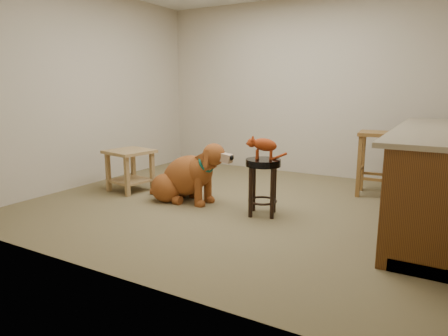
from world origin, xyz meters
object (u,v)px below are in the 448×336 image
Objects in this scene: side_table at (130,164)px; golden_retriever at (186,177)px; tabby_kitten at (263,145)px; padded_stool at (263,176)px; wood_stool at (376,163)px.

side_table is 0.49× the size of golden_retriever.
tabby_kitten reaches higher than golden_retriever.
tabby_kitten reaches higher than padded_stool.
tabby_kitten is at bearing -1.71° from side_table.
padded_stool is 0.49× the size of golden_retriever.
wood_stool reaches higher than side_table.
tabby_kitten reaches higher than wood_stool.
side_table is at bearing 178.36° from padded_stool.
tabby_kitten is (0.97, -0.03, 0.45)m from golden_retriever.
padded_stool is 1.64m from wood_stool.
wood_stool reaches higher than padded_stool.
tabby_kitten is at bearing -122.57° from wood_stool.
tabby_kitten is at bearing -168.15° from padded_stool.
tabby_kitten is at bearing 0.35° from golden_retriever.
side_table is 1.91m from tabby_kitten.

